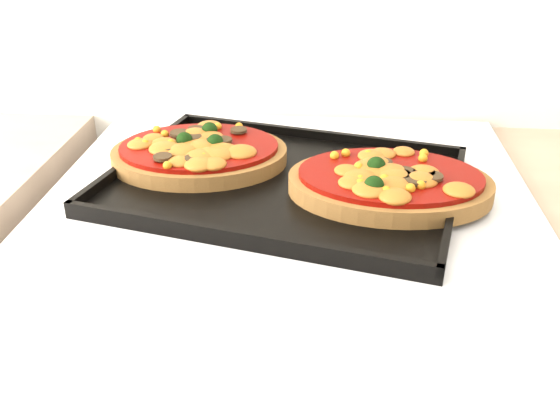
# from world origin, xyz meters

# --- Properties ---
(baking_tray) EXTENTS (0.47, 0.39, 0.02)m
(baking_tray) POSITION_xyz_m (0.04, 1.74, 0.92)
(baking_tray) COLOR black
(baking_tray) RESTS_ON stove
(pizza_left) EXTENTS (0.25, 0.20, 0.03)m
(pizza_left) POSITION_xyz_m (-0.08, 1.78, 0.94)
(pizza_left) COLOR olive
(pizza_left) RESTS_ON baking_tray
(pizza_right) EXTENTS (0.24, 0.18, 0.03)m
(pizza_right) POSITION_xyz_m (0.16, 1.71, 0.94)
(pizza_right) COLOR olive
(pizza_right) RESTS_ON baking_tray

